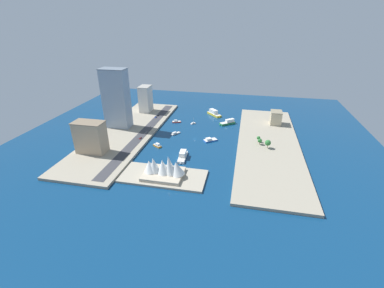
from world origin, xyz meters
The scene contains 24 objects.
ground_plane centered at (0.00, 0.00, 0.00)m, with size 440.00×440.00×0.00m, color navy.
quay_west centered at (-88.35, 0.00, 1.38)m, with size 70.00×240.00×2.76m, color #9E937F.
quay_east centered at (88.35, 0.00, 1.38)m, with size 70.00×240.00×2.76m, color #9E937F.
peninsula_point centered at (11.43, 90.63, 1.00)m, with size 79.85×36.18×2.00m, color #A89E89.
road_strip centered at (66.16, 0.00, 2.83)m, with size 11.95×228.00×0.15m, color #38383D.
ferry_green_doubledeck centered at (-36.10, -58.68, 2.60)m, with size 22.32×19.81×6.92m.
sailboat_small_white centered at (11.98, -49.32, 0.88)m, with size 6.98×7.94×9.74m.
catamaran_blue centered at (-19.57, 1.84, 1.40)m, with size 17.72×16.06×4.04m.
tugboat_red centered at (36.68, -50.13, 1.18)m, with size 13.44×8.71×3.59m.
ferry_yellow_fast centered at (-11.70, -92.08, 3.25)m, with size 24.18×24.85×8.28m.
yacht_sleek_gray centered at (27.07, -9.13, 1.14)m, with size 10.88×13.18×3.14m.
water_taxi_orange centered at (38.28, 29.88, 1.59)m, with size 11.86×9.68×4.17m.
ferry_white_commuter centered at (2.70, 50.38, 2.82)m, with size 9.14×27.44×7.39m.
tower_tall_glass centered at (105.98, -13.25, 41.03)m, with size 33.08×19.24×76.48m.
hotel_broad_white centered at (93.52, -81.04, 22.43)m, with size 16.28×22.66×39.27m.
office_block_beige centered at (-100.17, -66.10, 11.84)m, with size 14.89×18.55×18.09m.
apartment_midrise_tan centered at (101.34, 61.56, 20.13)m, with size 32.61×18.07×34.67m.
suv_black centered at (68.82, -64.48, 3.73)m, with size 1.97×5.11×1.68m.
sedan_silver centered at (63.61, 1.91, 3.65)m, with size 1.90×4.92×1.50m.
hatchback_blue centered at (69.55, -55.77, 3.67)m, with size 1.88×5.05×1.53m.
pickup_red centered at (63.50, 18.80, 3.67)m, with size 1.93×4.86×1.53m.
traffic_light_waterfront centered at (59.21, -6.78, 7.10)m, with size 0.36×0.36×6.50m.
opera_landmark centered at (10.92, 90.63, 9.78)m, with size 40.72×29.16×21.54m.
park_tree_cluster centered at (-82.88, 9.14, 8.73)m, with size 15.24×19.12×9.84m.
Camera 1 is at (-58.38, 289.89, 136.43)m, focal length 24.62 mm.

